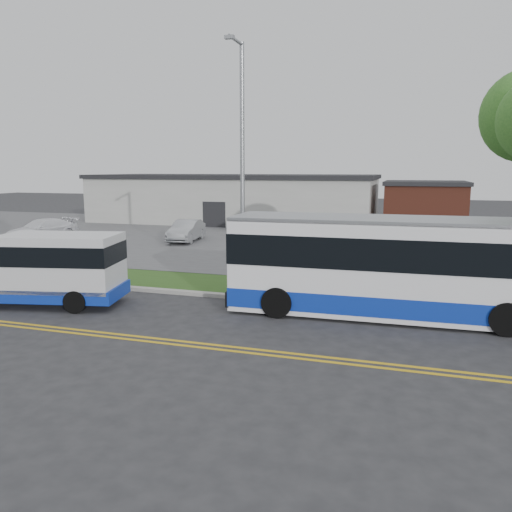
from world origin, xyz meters
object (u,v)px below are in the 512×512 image
(parked_car_a, at_px, (186,231))
(parked_car_b, at_px, (42,230))
(transit_bus, at_px, (409,268))
(shuttle_bus, at_px, (44,267))
(streetlight_near, at_px, (242,159))

(parked_car_a, bearing_deg, parked_car_b, -173.39)
(transit_bus, height_order, parked_car_b, transit_bus)
(shuttle_bus, height_order, parked_car_b, shuttle_bus)
(transit_bus, xyz_separation_m, parked_car_b, (-23.79, 10.92, -0.85))
(streetlight_near, distance_m, parked_car_a, 14.28)
(transit_bus, bearing_deg, parked_car_a, 135.35)
(transit_bus, distance_m, parked_car_a, 19.48)
(parked_car_a, relative_size, parked_car_b, 0.88)
(parked_car_a, height_order, parked_car_b, parked_car_b)
(shuttle_bus, relative_size, parked_car_b, 1.42)
(transit_bus, bearing_deg, shuttle_bus, -171.32)
(transit_bus, bearing_deg, streetlight_near, 160.29)
(streetlight_near, xyz_separation_m, parked_car_b, (-17.30, 8.79, -4.43))
(parked_car_b, bearing_deg, transit_bus, -6.25)
(shuttle_bus, relative_size, transit_bus, 0.58)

